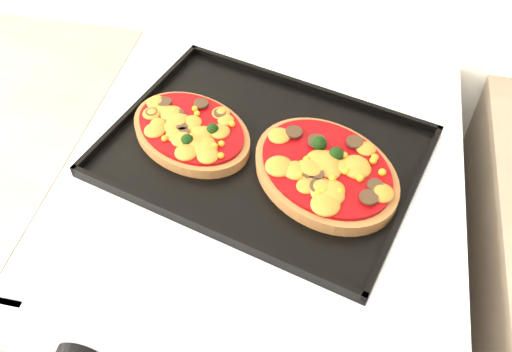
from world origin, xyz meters
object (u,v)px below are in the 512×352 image
(baking_tray, at_px, (263,151))
(pizza_right, at_px, (326,169))
(pizza_left, at_px, (191,130))
(stove, at_px, (262,308))

(baking_tray, distance_m, pizza_right, 0.10)
(pizza_left, relative_size, pizza_right, 0.88)
(pizza_left, xyz_separation_m, pizza_right, (0.21, -0.04, 0.00))
(stove, xyz_separation_m, pizza_left, (-0.12, 0.02, 0.48))
(pizza_left, bearing_deg, pizza_right, -10.73)
(baking_tray, distance_m, pizza_left, 0.12)
(baking_tray, bearing_deg, stove, -54.12)
(baking_tray, height_order, pizza_right, pizza_right)
(stove, relative_size, pizza_left, 4.44)
(pizza_left, bearing_deg, stove, -8.91)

